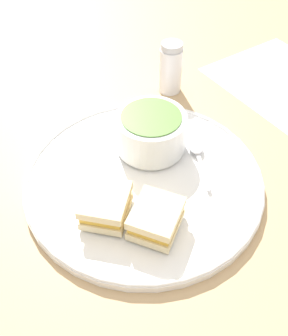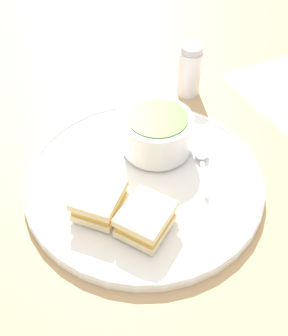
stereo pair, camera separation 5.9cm
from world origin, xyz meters
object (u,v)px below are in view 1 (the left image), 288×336
sandwich_half_near (106,205)px  sandwich_half_far (156,218)px  soup_bowl (151,131)px  spoon (197,151)px  salt_shaker (171,68)px

sandwich_half_near → sandwich_half_far: same height
soup_bowl → spoon: soup_bowl is taller
spoon → sandwich_half_near: size_ratio=1.29×
soup_bowl → salt_shaker: bearing=72.7°
soup_bowl → sandwich_half_near: (-0.08, -0.13, -0.01)m
sandwich_half_near → spoon: bearing=36.7°
salt_shaker → soup_bowl: bearing=-107.3°
spoon → sandwich_half_far: bearing=146.6°
spoon → sandwich_half_far: 0.16m
soup_bowl → sandwich_half_near: bearing=-119.6°
salt_shaker → spoon: bearing=-84.9°
sandwich_half_far → salt_shaker: salt_shaker is taller
soup_bowl → salt_shaker: (0.05, 0.18, 0.00)m
soup_bowl → sandwich_half_near: size_ratio=1.33×
soup_bowl → salt_shaker: size_ratio=1.12×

